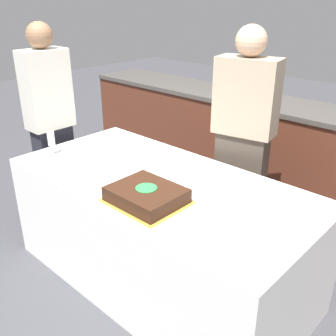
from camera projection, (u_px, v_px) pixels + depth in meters
ground_plane at (161, 277)px, 2.72m from camera, size 14.00×14.00×0.00m
back_counter at (278, 153)px, 3.56m from camera, size 4.40×0.58×0.92m
dining_table at (160, 231)px, 2.56m from camera, size 1.97×0.95×0.75m
cake at (146, 195)px, 2.14m from camera, size 0.42×0.36×0.09m
plate_stack at (119, 167)px, 2.54m from camera, size 0.23×0.23×0.04m
wine_glass at (51, 139)px, 2.74m from camera, size 0.06×0.06×0.17m
side_plate_near_cake at (177, 179)px, 2.41m from camera, size 0.21×0.21×0.00m
utensil_pile at (139, 209)px, 2.06m from camera, size 0.18×0.09×0.02m
person_cutting_cake at (243, 143)px, 2.75m from camera, size 0.45×0.28×1.62m
person_seated_left at (51, 124)px, 3.12m from camera, size 0.20×0.35×1.61m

